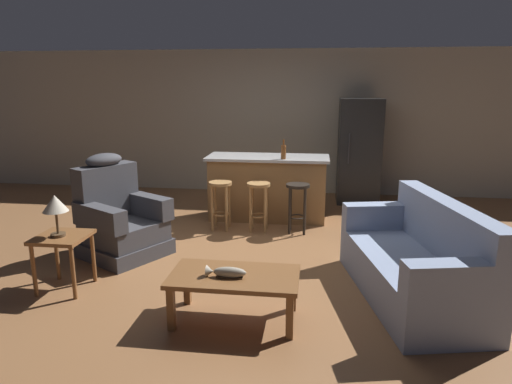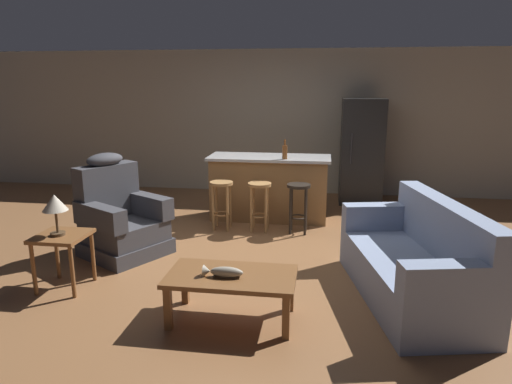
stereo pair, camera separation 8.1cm
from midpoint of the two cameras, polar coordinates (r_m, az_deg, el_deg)
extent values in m
plane|color=brown|center=(5.71, -0.42, -7.10)|extent=(12.00, 12.00, 0.00)
cube|color=#A89E89|center=(8.48, 2.54, 8.68)|extent=(12.00, 0.05, 2.60)
cube|color=brown|center=(3.96, -3.32, -10.52)|extent=(1.10, 0.60, 0.04)
cube|color=brown|center=(3.96, -11.16, -14.14)|extent=(0.06, 0.06, 0.38)
cube|color=brown|center=(3.78, 3.60, -15.29)|extent=(0.06, 0.06, 0.38)
cube|color=brown|center=(4.36, -9.13, -11.30)|extent=(0.06, 0.06, 0.38)
cube|color=brown|center=(4.20, 4.08, -12.16)|extent=(0.06, 0.06, 0.38)
cube|color=#4C3823|center=(3.89, -3.90, -10.50)|extent=(0.22, 0.07, 0.01)
ellipsoid|color=#9E937F|center=(3.88, -3.91, -9.98)|extent=(0.28, 0.09, 0.09)
cone|color=#9E937F|center=(3.91, -6.39, -9.81)|extent=(0.06, 0.10, 0.10)
cube|color=#8493B2|center=(4.69, 18.00, -11.21)|extent=(1.21, 2.03, 0.20)
cube|color=#8493B2|center=(4.61, 18.19, -8.83)|extent=(1.21, 2.03, 0.22)
cube|color=#8493B2|center=(4.62, 22.21, -4.25)|extent=(0.59, 1.90, 0.52)
cube|color=#8493B2|center=(3.81, 23.32, -10.01)|extent=(0.86, 0.37, 0.28)
cube|color=#8493B2|center=(5.28, 14.94, -2.90)|extent=(0.86, 0.37, 0.28)
cube|color=#3D3D42|center=(5.71, -16.39, -6.70)|extent=(1.15, 1.15, 0.18)
cube|color=#3D3D42|center=(5.65, -16.53, -4.70)|extent=(1.07, 1.05, 0.24)
cube|color=#3D3D42|center=(5.77, -18.58, 0.08)|extent=(0.59, 0.77, 0.64)
ellipsoid|color=#3D3D42|center=(5.70, -18.86, 3.80)|extent=(0.46, 0.53, 0.16)
cube|color=#3D3D42|center=(5.75, -13.93, -1.61)|extent=(0.78, 0.56, 0.26)
cube|color=#3D3D42|center=(5.38, -19.42, -3.01)|extent=(0.78, 0.56, 0.26)
cube|color=brown|center=(4.87, -23.54, -5.19)|extent=(0.48, 0.48, 0.04)
cylinder|color=brown|center=(4.91, -26.45, -8.82)|extent=(0.04, 0.04, 0.52)
cylinder|color=brown|center=(4.70, -22.35, -9.36)|extent=(0.04, 0.04, 0.52)
cylinder|color=brown|center=(5.22, -24.03, -7.27)|extent=(0.04, 0.04, 0.52)
cylinder|color=brown|center=(5.03, -20.10, -7.69)|extent=(0.04, 0.04, 0.52)
cylinder|color=#4C3823|center=(4.85, -23.92, -4.91)|extent=(0.14, 0.14, 0.03)
cylinder|color=#4C3823|center=(4.81, -24.06, -3.49)|extent=(0.02, 0.02, 0.22)
cone|color=#BCB29E|center=(4.76, -24.28, -1.30)|extent=(0.24, 0.24, 0.16)
cube|color=olive|center=(6.86, 1.14, 0.41)|extent=(1.71, 0.63, 0.91)
cube|color=#B2B2B2|center=(6.77, 1.16, 4.32)|extent=(1.80, 0.70, 0.04)
cylinder|color=#A87A47|center=(6.31, -4.86, 1.10)|extent=(0.32, 0.32, 0.04)
torus|color=#A87A47|center=(6.41, -4.78, -2.75)|extent=(0.23, 0.23, 0.02)
cylinder|color=#A87A47|center=(6.31, -5.88, -2.09)|extent=(0.04, 0.04, 0.64)
cylinder|color=#A87A47|center=(6.27, -4.10, -2.16)|extent=(0.04, 0.04, 0.64)
cylinder|color=#A87A47|center=(6.50, -5.47, -1.62)|extent=(0.04, 0.04, 0.64)
cylinder|color=#A87A47|center=(6.46, -3.74, -1.69)|extent=(0.04, 0.04, 0.64)
cylinder|color=#A87A47|center=(6.21, -0.04, 0.96)|extent=(0.32, 0.32, 0.04)
torus|color=#A87A47|center=(6.32, -0.04, -2.93)|extent=(0.23, 0.23, 0.02)
cylinder|color=#A87A47|center=(6.21, -1.08, -2.27)|extent=(0.04, 0.04, 0.64)
cylinder|color=#A87A47|center=(6.19, 0.76, -2.34)|extent=(0.04, 0.04, 0.64)
cylinder|color=#A87A47|center=(6.41, -0.81, -1.79)|extent=(0.04, 0.04, 0.64)
cylinder|color=#A87A47|center=(6.38, 0.97, -1.85)|extent=(0.04, 0.04, 0.64)
cylinder|color=black|center=(6.17, 4.89, 0.81)|extent=(0.32, 0.32, 0.04)
torus|color=black|center=(6.28, 4.81, -3.11)|extent=(0.23, 0.23, 0.02)
cylinder|color=black|center=(6.16, 3.85, -2.45)|extent=(0.04, 0.04, 0.64)
cylinder|color=black|center=(6.15, 5.71, -2.51)|extent=(0.04, 0.04, 0.64)
cylinder|color=black|center=(6.35, 3.97, -1.96)|extent=(0.04, 0.04, 0.64)
cylinder|color=black|center=(6.34, 5.77, -2.01)|extent=(0.04, 0.04, 0.64)
cube|color=black|center=(7.95, 12.46, 5.02)|extent=(0.70, 0.66, 1.76)
cylinder|color=#333338|center=(7.58, 11.25, 5.34)|extent=(0.02, 0.02, 0.50)
cylinder|color=brown|center=(6.51, 3.10, 4.99)|extent=(0.07, 0.07, 0.20)
cylinder|color=brown|center=(6.49, 3.11, 6.22)|extent=(0.03, 0.03, 0.08)
camera|label=1|loc=(0.04, -90.43, -0.10)|focal=32.00mm
camera|label=2|loc=(0.04, 89.57, 0.10)|focal=32.00mm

